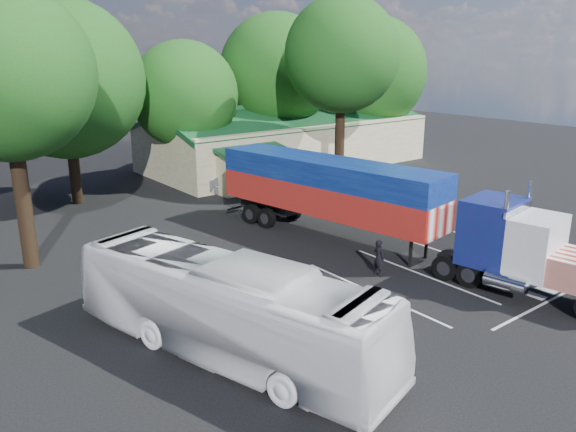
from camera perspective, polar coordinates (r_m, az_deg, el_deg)
ground at (r=28.20m, az=-0.26°, el=-3.83°), size 120.00×120.00×0.00m
event_hall at (r=49.52m, az=-0.29°, el=7.69°), size 24.20×14.12×5.55m
tree_row_c at (r=38.81m, az=-21.76°, el=12.77°), size 10.00×10.00×13.05m
tree_row_d at (r=43.51m, az=-10.47°, el=12.00°), size 8.00×8.00×10.60m
tree_row_e at (r=48.67m, az=-1.15°, el=14.48°), size 9.60×9.60×12.90m
tree_row_f at (r=54.41m, az=8.37°, el=14.22°), size 10.40×10.40×13.00m
tree_near_left at (r=27.53m, az=-26.77°, el=12.75°), size 7.60×7.60×12.65m
tree_near_right at (r=40.39m, az=5.49°, el=15.96°), size 8.00×8.00×13.50m
semi_truck at (r=28.44m, az=8.47°, el=1.54°), size 6.00×21.58×4.49m
woman at (r=25.61m, az=9.21°, el=-4.18°), size 0.46×0.65×1.68m
bicycle at (r=34.38m, az=0.07°, el=0.79°), size 0.92×1.92×0.97m
tour_bus at (r=18.73m, az=-6.14°, el=-9.26°), size 6.07×12.39×3.36m
silver_sedan at (r=40.36m, az=-5.27°, el=3.45°), size 4.60×3.49×1.45m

